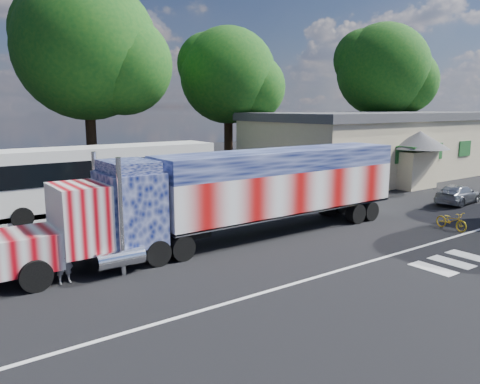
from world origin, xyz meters
TOP-DOWN VIEW (x-y plane):
  - ground at (0.00, 0.00)m, footprint 100.00×100.00m
  - lane_markings at (1.71, -3.77)m, footprint 30.00×2.67m
  - semi_truck at (-0.53, 2.20)m, footprint 18.85×2.98m
  - coach_bus at (-3.23, 10.94)m, footprint 12.21×2.84m
  - hall_building at (19.92, 10.86)m, footprint 22.40×12.80m
  - parked_car at (14.35, 0.89)m, footprint 3.99×2.01m
  - woman at (-8.15, 1.38)m, footprint 0.59×0.39m
  - bicycle at (8.37, -2.20)m, footprint 0.78×1.69m
  - tree_ne_a at (9.90, 18.17)m, footprint 8.05×7.67m
  - tree_n_mid at (-1.26, 18.47)m, footprint 9.95×9.47m
  - tree_far_ne at (26.64, 16.05)m, footprint 9.35×8.91m

SIDE VIEW (x-z plane):
  - ground at x=0.00m, z-range 0.00..0.00m
  - lane_markings at x=1.71m, z-range 0.00..0.01m
  - bicycle at x=8.37m, z-range 0.00..0.86m
  - parked_car at x=14.35m, z-range 0.00..1.11m
  - woman at x=-8.15m, z-range 0.00..1.60m
  - coach_bus at x=-3.23m, z-range 0.06..3.62m
  - semi_truck at x=-0.53m, z-range 0.06..4.08m
  - hall_building at x=19.92m, z-range 0.02..5.22m
  - tree_ne_a at x=9.90m, z-range 2.08..14.03m
  - tree_far_ne at x=26.64m, z-range 2.28..15.87m
  - tree_n_mid at x=-1.26m, z-range 2.30..16.50m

